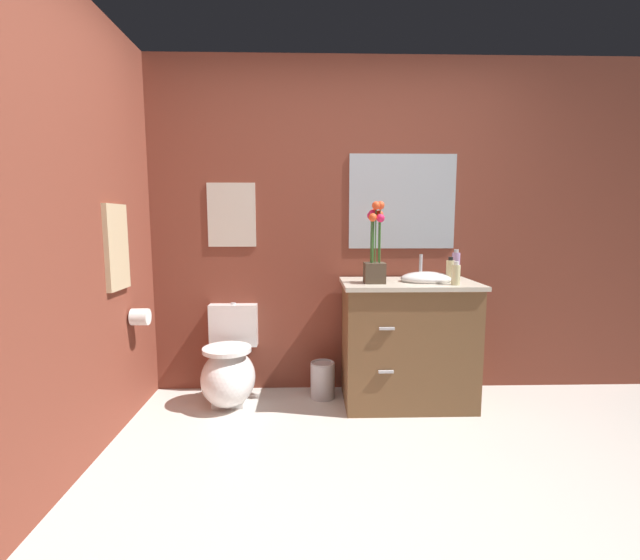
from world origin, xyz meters
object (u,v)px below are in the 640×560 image
(vanity_cabinet, at_px, (408,341))
(wall_mirror, at_px, (402,202))
(flower_vase, at_px, (375,252))
(lotion_bottle, at_px, (456,274))
(trash_bin, at_px, (323,380))
(hand_wash_bottle, at_px, (450,271))
(toilet, at_px, (229,370))
(soap_bottle, at_px, (456,266))
(hanging_towel, at_px, (117,247))
(wall_poster, at_px, (232,215))
(toilet_paper_roll, at_px, (140,317))

(vanity_cabinet, bearing_deg, wall_mirror, 90.51)
(flower_vase, distance_m, lotion_bottle, 0.55)
(trash_bin, xyz_separation_m, wall_mirror, (0.60, 0.19, 1.31))
(lotion_bottle, height_order, hand_wash_bottle, hand_wash_bottle)
(flower_vase, height_order, hand_wash_bottle, flower_vase)
(toilet, bearing_deg, trash_bin, 6.28)
(soap_bottle, xyz_separation_m, hanging_towel, (-2.23, -0.44, 0.16))
(hand_wash_bottle, xyz_separation_m, wall_poster, (-1.56, 0.32, 0.39))
(hanging_towel, relative_size, toilet_paper_roll, 4.73)
(hanging_towel, bearing_deg, toilet_paper_roll, 71.47)
(lotion_bottle, bearing_deg, toilet_paper_roll, -179.91)
(flower_vase, xyz_separation_m, toilet_paper_roll, (-1.56, -0.11, -0.42))
(trash_bin, relative_size, hanging_towel, 0.52)
(hand_wash_bottle, relative_size, trash_bin, 0.65)
(flower_vase, bearing_deg, toilet, 175.14)
(toilet, xyz_separation_m, wall_poster, (0.00, 0.27, 1.11))
(toilet, distance_m, flower_vase, 1.34)
(wall_poster, distance_m, toilet_paper_roll, 0.98)
(lotion_bottle, relative_size, wall_poster, 0.33)
(wall_poster, distance_m, wall_mirror, 1.28)
(hand_wash_bottle, distance_m, wall_poster, 1.64)
(hand_wash_bottle, height_order, toilet_paper_roll, hand_wash_bottle)
(soap_bottle, bearing_deg, vanity_cabinet, -163.84)
(vanity_cabinet, relative_size, wall_mirror, 1.33)
(wall_mirror, bearing_deg, toilet_paper_roll, -165.67)
(toilet, bearing_deg, soap_bottle, 2.70)
(lotion_bottle, bearing_deg, trash_bin, 163.01)
(vanity_cabinet, relative_size, soap_bottle, 4.86)
(soap_bottle, distance_m, toilet_paper_roll, 2.22)
(toilet_paper_roll, bearing_deg, hanging_towel, -108.53)
(wall_mirror, bearing_deg, lotion_bottle, -59.46)
(wall_poster, xyz_separation_m, wall_mirror, (1.28, 0.00, 0.10))
(vanity_cabinet, bearing_deg, soap_bottle, 16.16)
(lotion_bottle, distance_m, hand_wash_bottle, 0.14)
(trash_bin, bearing_deg, flower_vase, -24.73)
(flower_vase, relative_size, toilet_paper_roll, 5.04)
(lotion_bottle, xyz_separation_m, trash_bin, (-0.88, 0.27, -0.82))
(vanity_cabinet, xyz_separation_m, toilet_paper_roll, (-1.82, -0.17, 0.23))
(toilet_paper_roll, bearing_deg, wall_mirror, 14.33)
(flower_vase, relative_size, soap_bottle, 2.53)
(lotion_bottle, distance_m, trash_bin, 1.23)
(lotion_bottle, distance_m, hanging_towel, 2.16)
(lotion_bottle, height_order, wall_poster, wall_poster)
(flower_vase, bearing_deg, wall_poster, 160.91)
(flower_vase, bearing_deg, vanity_cabinet, 13.32)
(flower_vase, height_order, toilet_paper_roll, flower_vase)
(toilet, distance_m, hanging_towel, 1.14)
(vanity_cabinet, relative_size, flower_vase, 1.92)
(toilet_paper_roll, bearing_deg, trash_bin, 12.58)
(wall_poster, height_order, toilet_paper_roll, wall_poster)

